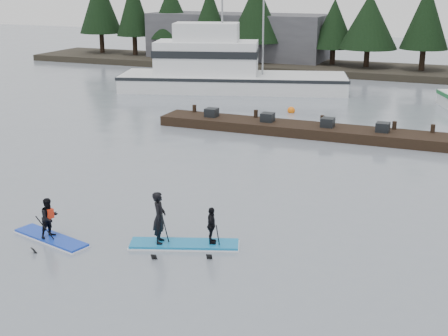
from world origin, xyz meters
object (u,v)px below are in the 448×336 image
at_px(paddleboard_duo, 181,229).
at_px(fishing_boat_large, 226,81).
at_px(floating_dock, 301,129).
at_px(paddleboard_solo, 50,225).

bearing_deg(paddleboard_duo, fishing_boat_large, 89.18).
height_order(floating_dock, paddleboard_solo, paddleboard_solo).
xyz_separation_m(fishing_boat_large, paddleboard_duo, (9.70, -28.10, -0.12)).
height_order(floating_dock, paddleboard_duo, paddleboard_duo).
bearing_deg(paddleboard_duo, floating_dock, 71.68).
bearing_deg(paddleboard_solo, fishing_boat_large, 115.23).
relative_size(floating_dock, paddleboard_duo, 4.61).
xyz_separation_m(floating_dock, paddleboard_solo, (-3.85, -17.58, 0.27)).
height_order(paddleboard_solo, paddleboard_duo, paddleboard_duo).
bearing_deg(floating_dock, paddleboard_duo, -88.27).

